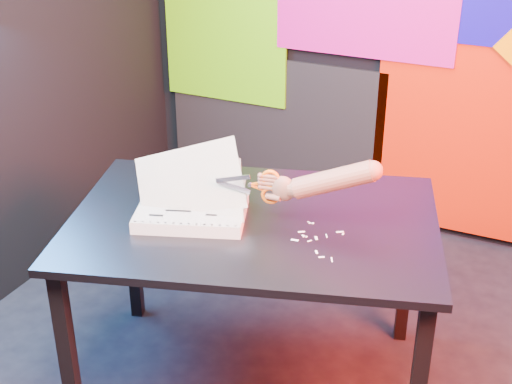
% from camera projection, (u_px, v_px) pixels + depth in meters
% --- Properties ---
extents(room, '(3.01, 3.01, 2.71)m').
position_uv_depth(room, '(308.00, 58.00, 2.25)').
color(room, black).
rests_on(room, ground).
extents(backdrop, '(2.88, 0.05, 2.08)m').
position_uv_depth(backdrop, '(422.00, 62.00, 3.59)').
color(backdrop, red).
rests_on(backdrop, ground).
extents(work_table, '(1.51, 1.21, 0.75)m').
position_uv_depth(work_table, '(253.00, 238.00, 2.58)').
color(work_table, black).
rests_on(work_table, ground).
extents(printout_stack, '(0.47, 0.39, 0.29)m').
position_uv_depth(printout_stack, '(192.00, 210.00, 2.54)').
color(printout_stack, silver).
rests_on(printout_stack, work_table).
extents(scissors, '(0.23, 0.05, 0.13)m').
position_uv_depth(scissors, '(266.00, 186.00, 2.45)').
color(scissors, silver).
rests_on(scissors, printout_stack).
extents(hand_forearm, '(0.41, 0.12, 0.18)m').
position_uv_depth(hand_forearm, '(325.00, 181.00, 2.38)').
color(hand_forearm, brown).
rests_on(hand_forearm, work_table).
extents(paper_clippings, '(0.18, 0.22, 0.00)m').
position_uv_depth(paper_clippings, '(315.00, 238.00, 2.42)').
color(paper_clippings, white).
rests_on(paper_clippings, work_table).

